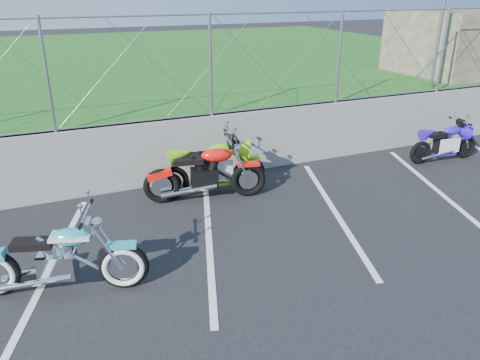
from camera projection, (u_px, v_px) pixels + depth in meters
name	position (u px, v px, depth m)	size (l,w,h in m)	color
ground	(232.00, 268.00, 6.69)	(90.00, 90.00, 0.00)	black
retaining_wall	(166.00, 152.00, 9.42)	(30.00, 0.22, 1.30)	slate
grass_field	(98.00, 74.00, 17.91)	(30.00, 20.00, 1.30)	#184E14
stone_building	(479.00, 41.00, 14.36)	(5.00, 3.00, 1.80)	brown
chain_link_fence	(161.00, 69.00, 8.79)	(28.00, 0.03, 2.00)	gray
sign_pole	(440.00, 28.00, 11.57)	(0.08, 0.08, 3.00)	gray
parking_lines	(275.00, 222.00, 7.98)	(18.29, 4.31, 0.01)	silver
cruiser_turquoise	(61.00, 261.00, 6.02)	(2.22, 0.87, 1.14)	black
naked_orange	(207.00, 175.00, 8.69)	(2.28, 0.79, 1.15)	black
sportbike_green	(213.00, 169.00, 8.96)	(2.20, 0.78, 1.14)	black
sportbike_blue	(445.00, 144.00, 10.68)	(1.80, 0.64, 0.93)	black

